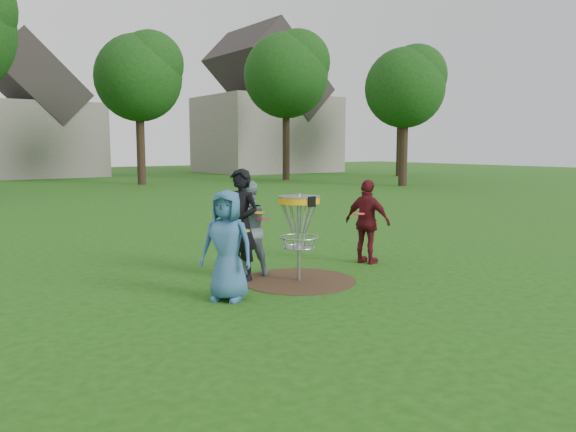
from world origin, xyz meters
TOP-DOWN VIEW (x-y plane):
  - ground at (0.00, 0.00)m, footprint 100.00×100.00m
  - dirt_patch at (0.00, 0.00)m, footprint 1.80×1.80m
  - player_blue at (-1.45, -0.32)m, footprint 0.84×0.89m
  - player_black at (-0.71, 0.59)m, footprint 0.63×0.75m
  - player_grey at (-0.50, 0.76)m, footprint 0.84×0.70m
  - player_maroon at (1.80, 0.38)m, footprint 0.61×0.96m
  - disc_on_grass at (-1.03, 0.15)m, footprint 0.22×0.22m
  - disc_golf_basket at (0.00, -0.00)m, footprint 0.66×0.67m
  - held_discs at (-0.12, 0.25)m, footprint 2.93×1.01m
  - tree_row at (0.44, 20.67)m, footprint 51.20×17.42m
  - house_row at (4.78, 33.07)m, footprint 44.50×10.65m

SIDE VIEW (x-z plane):
  - ground at x=0.00m, z-range 0.00..0.00m
  - dirt_patch at x=0.00m, z-range 0.00..0.01m
  - disc_on_grass at x=-1.03m, z-range 0.00..0.02m
  - player_maroon at x=1.80m, z-range 0.00..1.52m
  - player_blue at x=-1.45m, z-range 0.00..1.52m
  - player_grey at x=-0.50m, z-range 0.00..1.56m
  - player_black at x=-0.71m, z-range 0.00..1.76m
  - held_discs at x=-0.12m, z-range 0.89..1.06m
  - disc_golf_basket at x=0.00m, z-range 0.33..1.71m
  - house_row at x=4.78m, z-range -1.67..9.95m
  - tree_row at x=0.44m, z-range 1.26..11.16m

